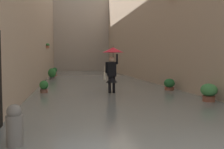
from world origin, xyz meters
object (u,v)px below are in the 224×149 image
(potted_plant_mid_right, at_px, (52,74))
(mooring_bollard, at_px, (15,129))
(person_wading, at_px, (112,62))
(potted_plant_far_left, at_px, (209,93))
(potted_plant_far_right, at_px, (55,71))
(potted_plant_near_left, at_px, (169,85))
(potted_plant_near_right, at_px, (44,88))

(potted_plant_mid_right, height_order, mooring_bollard, potted_plant_mid_right)
(person_wading, height_order, potted_plant_far_left, person_wading)
(person_wading, relative_size, potted_plant_mid_right, 2.33)
(person_wading, relative_size, potted_plant_far_right, 2.64)
(potted_plant_near_left, distance_m, potted_plant_far_right, 13.42)
(potted_plant_far_right, bearing_deg, potted_plant_near_right, 90.28)
(potted_plant_near_left, height_order, potted_plant_far_left, potted_plant_far_left)
(potted_plant_near_right, relative_size, mooring_bollard, 0.79)
(potted_plant_near_left, distance_m, mooring_bollard, 8.84)
(potted_plant_near_right, xyz_separation_m, mooring_bollard, (-0.09, 6.86, 0.07))
(person_wading, xyz_separation_m, potted_plant_far_left, (-2.89, 2.74, -1.02))
(potted_plant_mid_right, bearing_deg, potted_plant_near_right, 90.28)
(potted_plant_near_left, xyz_separation_m, mooring_bollard, (5.64, 6.81, 0.06))
(potted_plant_far_left, height_order, potted_plant_mid_right, potted_plant_mid_right)
(person_wading, bearing_deg, potted_plant_far_right, -76.80)
(potted_plant_far_left, relative_size, potted_plant_mid_right, 0.80)
(potted_plant_mid_right, xyz_separation_m, potted_plant_far_right, (0.02, -4.91, -0.04))
(potted_plant_mid_right, distance_m, potted_plant_far_right, 4.91)
(potted_plant_near_right, bearing_deg, potted_plant_mid_right, -89.72)
(potted_plant_far_left, bearing_deg, potted_plant_mid_right, -60.86)
(potted_plant_near_right, bearing_deg, potted_plant_far_right, -89.72)
(mooring_bollard, bearing_deg, potted_plant_mid_right, -89.48)
(person_wading, xyz_separation_m, potted_plant_near_right, (2.90, -0.57, -1.09))
(potted_plant_mid_right, bearing_deg, potted_plant_far_left, 119.14)
(mooring_bollard, bearing_deg, person_wading, -114.10)
(potted_plant_far_left, height_order, potted_plant_far_right, potted_plant_far_right)
(potted_plant_far_left, height_order, potted_plant_near_right, potted_plant_far_left)
(person_wading, relative_size, potted_plant_near_left, 3.26)
(person_wading, height_order, potted_plant_mid_right, person_wading)
(person_wading, distance_m, mooring_bollard, 6.96)
(person_wading, bearing_deg, potted_plant_near_right, -11.14)
(person_wading, height_order, mooring_bollard, person_wading)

